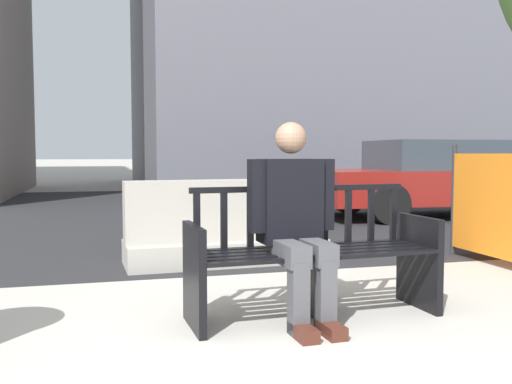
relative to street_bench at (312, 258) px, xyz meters
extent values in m
cube|color=#28282B|center=(-0.65, 7.42, -0.39)|extent=(120.00, 12.00, 0.01)
cube|color=black|center=(-0.82, -0.07, -0.07)|extent=(0.07, 0.51, 0.66)
cube|color=black|center=(0.82, 0.01, -0.07)|extent=(0.07, 0.51, 0.66)
cube|color=black|center=(0.00, -0.03, -0.17)|extent=(0.06, 0.33, 0.45)
cube|color=black|center=(0.01, -0.26, 0.05)|extent=(1.60, 0.15, 0.02)
cube|color=black|center=(0.01, -0.14, 0.05)|extent=(1.60, 0.15, 0.02)
cube|color=black|center=(0.00, -0.03, 0.05)|extent=(1.60, 0.15, 0.02)
cube|color=black|center=(0.00, 0.09, 0.05)|extent=(1.60, 0.15, 0.02)
cube|color=black|center=(-0.01, 0.20, 0.05)|extent=(1.60, 0.15, 0.02)
cube|color=black|center=(-0.01, 0.21, 0.46)|extent=(1.60, 0.11, 0.04)
cube|color=black|center=(-0.76, 0.18, 0.25)|extent=(0.05, 0.03, 0.38)
cube|color=black|center=(-0.57, 0.19, 0.25)|extent=(0.05, 0.03, 0.38)
cube|color=black|center=(-0.38, 0.20, 0.25)|extent=(0.05, 0.03, 0.38)
cube|color=black|center=(-0.20, 0.20, 0.25)|extent=(0.05, 0.03, 0.38)
cube|color=black|center=(-0.01, 0.21, 0.25)|extent=(0.05, 0.03, 0.38)
cube|color=black|center=(0.18, 0.22, 0.25)|extent=(0.05, 0.03, 0.38)
cube|color=black|center=(0.36, 0.23, 0.25)|extent=(0.05, 0.03, 0.38)
cube|color=black|center=(0.55, 0.24, 0.25)|extent=(0.05, 0.03, 0.38)
cube|color=black|center=(0.74, 0.25, 0.25)|extent=(0.05, 0.03, 0.38)
cube|color=black|center=(-0.82, -0.09, 0.25)|extent=(0.07, 0.46, 0.03)
cube|color=black|center=(0.82, -0.01, 0.25)|extent=(0.07, 0.46, 0.03)
cube|color=black|center=(-0.15, 0.04, 0.39)|extent=(0.41, 0.26, 0.56)
sphere|color=#9E755B|center=(-0.15, 0.02, 0.81)|extent=(0.21, 0.21, 0.21)
cube|color=#4C4C51|center=(-0.23, -0.19, 0.08)|extent=(0.16, 0.45, 0.14)
cube|color=#4C4C51|center=(-0.05, -0.18, 0.08)|extent=(0.16, 0.45, 0.14)
cube|color=#4C4C51|center=(-0.22, -0.36, -0.17)|extent=(0.12, 0.12, 0.45)
cube|color=#4C4C51|center=(-0.04, -0.35, -0.17)|extent=(0.12, 0.12, 0.45)
cube|color=#4C2319|center=(-0.22, -0.44, -0.36)|extent=(0.12, 0.26, 0.08)
cube|color=#4C2319|center=(-0.04, -0.43, -0.36)|extent=(0.12, 0.26, 0.08)
cube|color=black|center=(-0.40, -0.01, 0.43)|extent=(0.10, 0.12, 0.48)
cube|color=black|center=(0.09, 0.02, 0.43)|extent=(0.10, 0.12, 0.48)
cube|color=#ADA89E|center=(-0.18, 2.00, -0.28)|extent=(2.03, 0.77, 0.24)
cube|color=#ADA89E|center=(-0.18, 2.00, 0.14)|extent=(2.01, 0.39, 0.60)
cylinder|color=#2D2D33|center=(2.31, 1.80, 0.20)|extent=(0.05, 0.05, 1.20)
cube|color=orange|center=(2.31, 1.02, 0.20)|extent=(0.03, 1.57, 1.01)
cube|color=maroon|center=(4.37, 5.15, 0.14)|extent=(4.62, 2.04, 0.56)
cube|color=#38424C|center=(4.19, 5.16, 0.67)|extent=(2.06, 1.70, 0.50)
cylinder|color=black|center=(5.81, 5.94, -0.08)|extent=(0.65, 0.25, 0.64)
cylinder|color=black|center=(3.00, 6.08, -0.08)|extent=(0.65, 0.25, 0.64)
cylinder|color=black|center=(2.92, 4.36, -0.08)|extent=(0.65, 0.25, 0.64)
camera|label=1|loc=(-1.36, -3.59, 0.71)|focal=40.00mm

